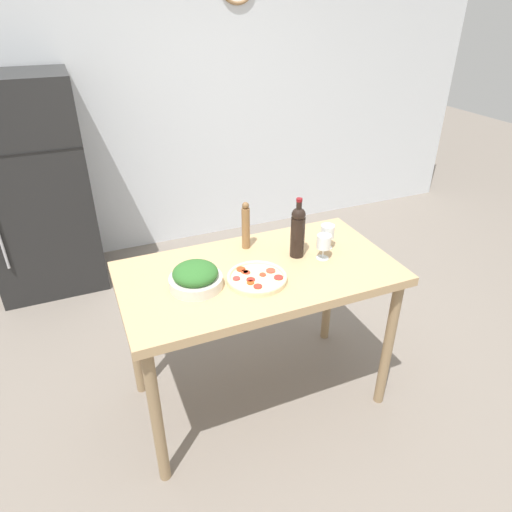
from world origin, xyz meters
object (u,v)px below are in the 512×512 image
at_px(homemade_pizza, 257,278).
at_px(wine_bottle, 298,231).
at_px(pepper_mill, 246,226).
at_px(wine_glass_far, 327,233).
at_px(refrigerator, 35,189).
at_px(wine_glass_near, 324,243).
at_px(salad_bowl, 196,277).

bearing_deg(homemade_pizza, wine_bottle, 26.21).
bearing_deg(pepper_mill, wine_glass_far, -23.30).
distance_m(refrigerator, wine_glass_near, 2.35).
xyz_separation_m(refrigerator, pepper_mill, (1.10, -1.59, 0.20)).
bearing_deg(pepper_mill, wine_glass_near, -39.30).
xyz_separation_m(wine_glass_far, salad_bowl, (-0.77, -0.10, -0.04)).
bearing_deg(homemade_pizza, wine_glass_near, 8.75).
xyz_separation_m(wine_bottle, wine_glass_near, (0.11, -0.08, -0.06)).
relative_size(wine_glass_far, pepper_mill, 0.51).
bearing_deg(salad_bowl, wine_bottle, 8.20).
xyz_separation_m(wine_bottle, homemade_pizza, (-0.29, -0.14, -0.13)).
height_order(wine_bottle, wine_glass_near, wine_bottle).
relative_size(salad_bowl, homemade_pizza, 0.85).
relative_size(wine_glass_near, wine_glass_far, 1.00).
bearing_deg(wine_glass_near, wine_bottle, 144.08).
relative_size(wine_bottle, pepper_mill, 1.22).
xyz_separation_m(pepper_mill, salad_bowl, (-0.37, -0.27, -0.08)).
relative_size(refrigerator, homemade_pizza, 5.53).
xyz_separation_m(refrigerator, wine_bottle, (1.31, -1.78, 0.21)).
bearing_deg(wine_glass_near, wine_glass_far, 50.56).
height_order(refrigerator, wine_bottle, refrigerator).
bearing_deg(wine_glass_far, refrigerator, 130.38).
height_order(pepper_mill, homemade_pizza, pepper_mill).
bearing_deg(wine_bottle, salad_bowl, -171.80).
bearing_deg(homemade_pizza, refrigerator, 117.91).
relative_size(wine_glass_near, homemade_pizza, 0.46).
distance_m(salad_bowl, homemade_pizza, 0.30).
bearing_deg(pepper_mill, salad_bowl, -143.30).
xyz_separation_m(refrigerator, salad_bowl, (0.73, -1.86, 0.12)).
relative_size(wine_glass_far, salad_bowl, 0.54).
xyz_separation_m(wine_bottle, salad_bowl, (-0.58, -0.08, -0.09)).
bearing_deg(wine_glass_far, homemade_pizza, -162.01).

